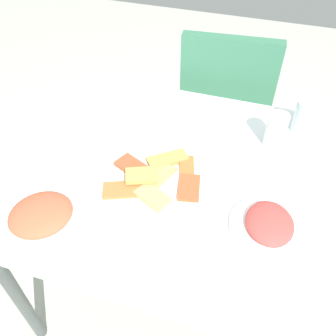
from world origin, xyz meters
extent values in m
plane|color=#B1B4A7|center=(0.00, 0.00, 0.00)|extent=(6.00, 6.00, 0.00)
cube|color=white|center=(0.00, 0.00, 0.72)|extent=(1.02, 0.88, 0.02)
cylinder|color=#434847|center=(-0.45, -0.38, 0.35)|extent=(0.04, 0.04, 0.71)
cylinder|color=#434847|center=(-0.45, 0.38, 0.35)|extent=(0.04, 0.04, 0.71)
cylinder|color=#434847|center=(0.45, 0.38, 0.35)|extent=(0.04, 0.04, 0.71)
cube|color=#346D4F|center=(0.04, 0.77, 0.42)|extent=(0.46, 0.46, 0.06)
cube|color=#346D4F|center=(0.06, 0.58, 0.68)|extent=(0.40, 0.09, 0.46)
cylinder|color=brown|center=(0.21, 0.98, 0.20)|extent=(0.03, 0.03, 0.39)
cylinder|color=brown|center=(-0.17, 0.94, 0.20)|extent=(0.03, 0.03, 0.39)
cylinder|color=brown|center=(0.25, 0.60, 0.20)|extent=(0.03, 0.03, 0.39)
cylinder|color=brown|center=(-0.13, 0.56, 0.20)|extent=(0.03, 0.03, 0.39)
cylinder|color=white|center=(-0.04, -0.06, 0.74)|extent=(0.30, 0.30, 0.01)
cube|color=#C66632|center=(0.04, 0.01, 0.75)|extent=(0.07, 0.11, 0.01)
cube|color=#D56936|center=(-0.11, -0.13, 0.75)|extent=(0.14, 0.10, 0.01)
cube|color=#D4502D|center=(0.06, -0.07, 0.75)|extent=(0.08, 0.11, 0.01)
cube|color=tan|center=(-0.03, -0.05, 0.75)|extent=(0.08, 0.12, 0.01)
cube|color=#D48C49|center=(-0.03, 0.02, 0.75)|extent=(0.13, 0.12, 0.01)
cube|color=tan|center=(-0.03, -0.14, 0.75)|extent=(0.12, 0.10, 0.01)
cube|color=#C94C2D|center=(-0.13, -0.04, 0.75)|extent=(0.12, 0.09, 0.01)
cube|color=tan|center=(-0.08, -0.08, 0.77)|extent=(0.11, 0.09, 0.01)
cylinder|color=white|center=(0.30, -0.13, 0.74)|extent=(0.21, 0.21, 0.01)
ellipsoid|color=#D0443E|center=(0.30, -0.13, 0.75)|extent=(0.15, 0.17, 0.04)
cylinder|color=white|center=(-0.30, -0.29, 0.74)|extent=(0.23, 0.23, 0.01)
ellipsoid|color=#C4583B|center=(-0.30, -0.29, 0.75)|extent=(0.24, 0.23, 0.05)
cylinder|color=silver|center=(0.28, 0.22, 0.79)|extent=(0.09, 0.09, 0.12)
cylinder|color=silver|center=(0.37, 0.33, 0.79)|extent=(0.07, 0.07, 0.12)
cube|color=white|center=(-0.27, 0.07, 0.73)|extent=(0.19, 0.19, 0.00)
cube|color=silver|center=(-0.27, 0.06, 0.74)|extent=(0.16, 0.02, 0.00)
cube|color=silver|center=(-0.27, 0.09, 0.74)|extent=(0.19, 0.02, 0.00)
camera|label=1|loc=(0.22, -0.76, 1.54)|focal=38.58mm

